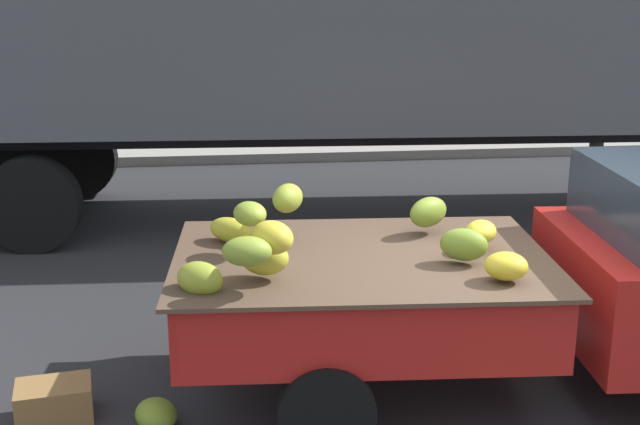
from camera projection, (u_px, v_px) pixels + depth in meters
name	position (u px, v px, depth m)	size (l,w,h in m)	color
ground	(495.00, 406.00, 6.12)	(220.00, 220.00, 0.00)	#28282B
curb_strip	(338.00, 152.00, 14.32)	(80.00, 0.80, 0.16)	gray
pickup_truck	(613.00, 277.00, 6.18)	(4.83, 2.09, 1.70)	#B21E19
semi_trailer	(338.00, 14.00, 10.20)	(12.10, 3.11, 3.95)	#4C5156
fallen_banana_bunch_near_tailgate	(156.00, 415.00, 5.79)	(0.34, 0.28, 0.21)	olive
produce_crate	(54.00, 401.00, 5.92)	(0.52, 0.36, 0.26)	olive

